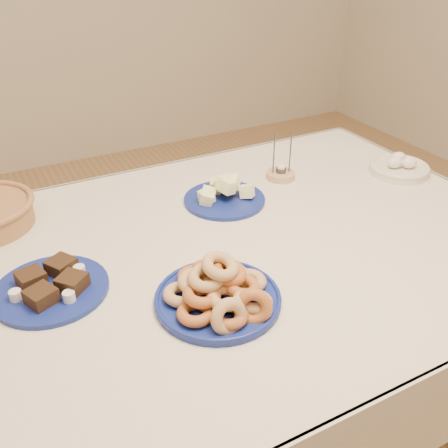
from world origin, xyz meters
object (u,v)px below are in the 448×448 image
Objects in this scene: dining_table at (215,282)px; candle_holder at (281,174)px; brownie_plate at (52,286)px; egg_bowl at (399,167)px; donut_platter at (219,292)px; melon_plate at (223,193)px.

candle_holder is at bearing 35.63° from dining_table.
egg_bowl reaches higher than brownie_plate.
melon_plate is at bearing 61.28° from donut_platter.
melon_plate is 0.92× the size of brownie_plate.
melon_plate is 0.57m from brownie_plate.
candle_holder is 0.64× the size of egg_bowl.
candle_holder is (0.46, 0.47, -0.02)m from donut_platter.
donut_platter is at bearing -118.72° from melon_plate.
dining_table is 5.15× the size of brownie_plate.
melon_plate is 0.24m from candle_holder.
melon_plate is at bearing 171.02° from egg_bowl.
donut_platter reaches higher than brownie_plate.
donut_platter is 1.25× the size of egg_bowl.
candle_holder is at bearing 12.80° from melon_plate.
dining_table is at bearing -122.60° from melon_plate.
donut_platter is 0.66m from candle_holder.
melon_plate is at bearing -167.20° from candle_holder.
candle_holder reaches higher than egg_bowl.
egg_bowl is at bearing 9.14° from dining_table.
brownie_plate is at bearing -174.84° from egg_bowl.
melon_plate is (0.14, 0.22, 0.13)m from dining_table.
dining_table is 10.98× the size of candle_holder.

